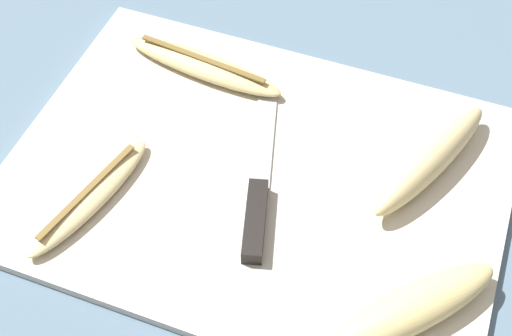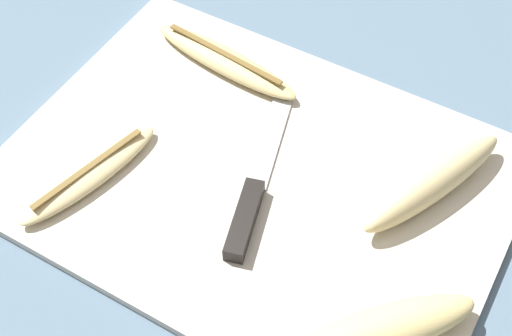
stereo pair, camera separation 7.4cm
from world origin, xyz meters
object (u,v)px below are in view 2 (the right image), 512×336
at_px(knife, 250,201).
at_px(banana_mellow_near, 433,182).
at_px(banana_golden_short, 383,330).
at_px(banana_spotted_left, 225,61).
at_px(banana_ripe_center, 89,174).

xyz_separation_m(knife, banana_mellow_near, (0.15, 0.11, 0.01)).
bearing_deg(banana_golden_short, banana_mellow_near, 96.97).
xyz_separation_m(knife, banana_golden_short, (0.17, -0.07, 0.01)).
distance_m(banana_spotted_left, banana_ripe_center, 0.22).
height_order(banana_golden_short, banana_ripe_center, banana_golden_short).
height_order(knife, banana_ripe_center, banana_ripe_center).
bearing_deg(knife, banana_spotted_left, 112.93).
bearing_deg(banana_golden_short, knife, 159.15).
distance_m(banana_spotted_left, banana_mellow_near, 0.29).
bearing_deg(banana_spotted_left, knife, -51.19).
bearing_deg(banana_ripe_center, banana_spotted_left, 80.51).
xyz_separation_m(banana_spotted_left, banana_ripe_center, (-0.04, -0.21, -0.00)).
relative_size(banana_spotted_left, banana_mellow_near, 1.09).
bearing_deg(banana_ripe_center, banana_golden_short, -2.00).
distance_m(banana_golden_short, banana_mellow_near, 0.17).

